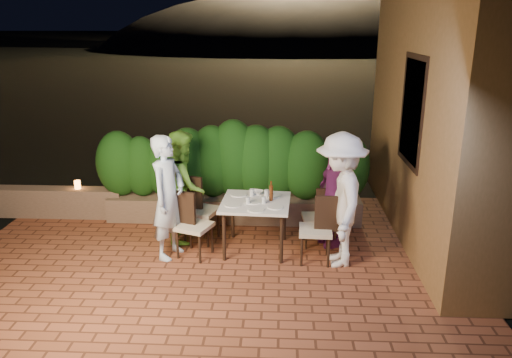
# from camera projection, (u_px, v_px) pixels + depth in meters

# --- Properties ---
(ground) EXTENTS (400.00, 400.00, 0.00)m
(ground) POSITION_uv_depth(u_px,v_px,m) (201.00, 289.00, 6.26)
(ground) COLOR black
(ground) RESTS_ON ground
(terrace_floor) EXTENTS (7.00, 6.00, 0.15)m
(terrace_floor) POSITION_uv_depth(u_px,v_px,m) (207.00, 274.00, 6.75)
(terrace_floor) COLOR brown
(terrace_floor) RESTS_ON ground
(building_wall) EXTENTS (1.60, 5.00, 5.00)m
(building_wall) POSITION_uv_depth(u_px,v_px,m) (463.00, 71.00, 7.23)
(building_wall) COLOR olive
(building_wall) RESTS_ON ground
(window_pane) EXTENTS (0.08, 1.00, 1.40)m
(window_pane) POSITION_uv_depth(u_px,v_px,m) (414.00, 111.00, 6.94)
(window_pane) COLOR black
(window_pane) RESTS_ON building_wall
(window_frame) EXTENTS (0.06, 1.15, 1.55)m
(window_frame) POSITION_uv_depth(u_px,v_px,m) (413.00, 111.00, 6.94)
(window_frame) COLOR black
(window_frame) RESTS_ON building_wall
(planter) EXTENTS (4.20, 0.55, 0.40)m
(planter) POSITION_uv_depth(u_px,v_px,m) (234.00, 208.00, 8.37)
(planter) COLOR brown
(planter) RESTS_ON ground
(hedge) EXTENTS (4.00, 0.70, 1.10)m
(hedge) POSITION_uv_depth(u_px,v_px,m) (233.00, 165.00, 8.15)
(hedge) COLOR #154111
(hedge) RESTS_ON planter
(parapet) EXTENTS (2.20, 0.30, 0.50)m
(parapet) POSITION_uv_depth(u_px,v_px,m) (59.00, 202.00, 8.50)
(parapet) COLOR brown
(parapet) RESTS_ON ground
(hill) EXTENTS (52.00, 40.00, 22.00)m
(hill) POSITION_uv_depth(u_px,v_px,m) (290.00, 81.00, 64.52)
(hill) COLOR black
(hill) RESTS_ON ground
(dining_table) EXTENTS (1.01, 1.01, 0.75)m
(dining_table) POSITION_uv_depth(u_px,v_px,m) (256.00, 226.00, 7.20)
(dining_table) COLOR white
(dining_table) RESTS_ON ground
(plate_nw) EXTENTS (0.23, 0.23, 0.01)m
(plate_nw) POSITION_uv_depth(u_px,v_px,m) (233.00, 205.00, 6.93)
(plate_nw) COLOR white
(plate_nw) RESTS_ON dining_table
(plate_sw) EXTENTS (0.24, 0.24, 0.01)m
(plate_sw) POSITION_uv_depth(u_px,v_px,m) (239.00, 194.00, 7.35)
(plate_sw) COLOR white
(plate_sw) RESTS_ON dining_table
(plate_ne) EXTENTS (0.22, 0.22, 0.01)m
(plate_ne) POSITION_uv_depth(u_px,v_px,m) (275.00, 207.00, 6.85)
(plate_ne) COLOR white
(plate_ne) RESTS_ON dining_table
(plate_se) EXTENTS (0.21, 0.21, 0.01)m
(plate_se) POSITION_uv_depth(u_px,v_px,m) (274.00, 196.00, 7.29)
(plate_se) COLOR white
(plate_se) RESTS_ON dining_table
(plate_centre) EXTENTS (0.24, 0.24, 0.01)m
(plate_centre) POSITION_uv_depth(u_px,v_px,m) (253.00, 202.00, 7.06)
(plate_centre) COLOR white
(plate_centre) RESTS_ON dining_table
(plate_front) EXTENTS (0.23, 0.23, 0.01)m
(plate_front) POSITION_uv_depth(u_px,v_px,m) (256.00, 210.00, 6.75)
(plate_front) COLOR white
(plate_front) RESTS_ON dining_table
(glass_nw) EXTENTS (0.06, 0.06, 0.10)m
(glass_nw) POSITION_uv_depth(u_px,v_px,m) (248.00, 201.00, 6.97)
(glass_nw) COLOR silver
(glass_nw) RESTS_ON dining_table
(glass_sw) EXTENTS (0.06, 0.06, 0.11)m
(glass_sw) POSITION_uv_depth(u_px,v_px,m) (252.00, 193.00, 7.28)
(glass_sw) COLOR silver
(glass_sw) RESTS_ON dining_table
(glass_ne) EXTENTS (0.06, 0.06, 0.10)m
(glass_ne) POSITION_uv_depth(u_px,v_px,m) (264.00, 200.00, 6.98)
(glass_ne) COLOR silver
(glass_ne) RESTS_ON dining_table
(glass_se) EXTENTS (0.07, 0.07, 0.12)m
(glass_se) POSITION_uv_depth(u_px,v_px,m) (266.00, 194.00, 7.23)
(glass_se) COLOR silver
(glass_se) RESTS_ON dining_table
(beer_bottle) EXTENTS (0.06, 0.06, 0.29)m
(beer_bottle) POSITION_uv_depth(u_px,v_px,m) (271.00, 191.00, 7.08)
(beer_bottle) COLOR #52250D
(beer_bottle) RESTS_ON dining_table
(bowl) EXTENTS (0.23, 0.23, 0.05)m
(bowl) POSITION_uv_depth(u_px,v_px,m) (257.00, 192.00, 7.40)
(bowl) COLOR white
(bowl) RESTS_ON dining_table
(chair_left_front) EXTENTS (0.56, 0.56, 0.94)m
(chair_left_front) POSITION_uv_depth(u_px,v_px,m) (194.00, 225.00, 6.98)
(chair_left_front) COLOR black
(chair_left_front) RESTS_ON ground
(chair_left_back) EXTENTS (0.58, 0.58, 1.00)m
(chair_left_back) POSITION_uv_depth(u_px,v_px,m) (201.00, 209.00, 7.48)
(chair_left_back) COLOR black
(chair_left_back) RESTS_ON ground
(chair_right_front) EXTENTS (0.46, 0.46, 0.96)m
(chair_right_front) POSITION_uv_depth(u_px,v_px,m) (315.00, 229.00, 6.83)
(chair_right_front) COLOR black
(chair_right_front) RESTS_ON ground
(chair_right_back) EXTENTS (0.44, 0.44, 0.88)m
(chair_right_back) POSITION_uv_depth(u_px,v_px,m) (317.00, 217.00, 7.37)
(chair_right_back) COLOR black
(chair_right_back) RESTS_ON ground
(diner_blue) EXTENTS (0.60, 0.74, 1.75)m
(diner_blue) POSITION_uv_depth(u_px,v_px,m) (168.00, 197.00, 6.87)
(diner_blue) COLOR #C6E1FF
(diner_blue) RESTS_ON ground
(diner_green) EXTENTS (0.77, 0.92, 1.68)m
(diner_green) POSITION_uv_depth(u_px,v_px,m) (183.00, 186.00, 7.47)
(diner_green) COLOR #7ACE40
(diner_green) RESTS_ON ground
(diner_white) EXTENTS (0.70, 1.20, 1.83)m
(diner_white) POSITION_uv_depth(u_px,v_px,m) (340.00, 200.00, 6.64)
(diner_white) COLOR white
(diner_white) RESTS_ON ground
(diner_purple) EXTENTS (0.65, 0.98, 1.54)m
(diner_purple) POSITION_uv_depth(u_px,v_px,m) (334.00, 195.00, 7.27)
(diner_purple) COLOR #7C2977
(diner_purple) RESTS_ON ground
(parapet_lamp) EXTENTS (0.10, 0.10, 0.14)m
(parapet_lamp) POSITION_uv_depth(u_px,v_px,m) (77.00, 185.00, 8.39)
(parapet_lamp) COLOR orange
(parapet_lamp) RESTS_ON parapet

